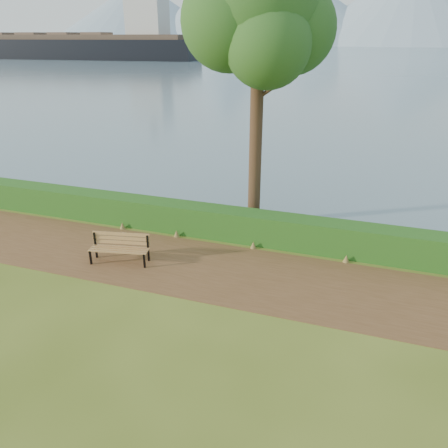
% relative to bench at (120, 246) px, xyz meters
% --- Properties ---
extents(ground, '(140.00, 140.00, 0.00)m').
position_rel_bench_xyz_m(ground, '(1.95, 0.09, -0.51)').
color(ground, '#4D5D1A').
rests_on(ground, ground).
extents(path, '(40.00, 3.40, 0.01)m').
position_rel_bench_xyz_m(path, '(1.95, 0.39, -0.51)').
color(path, brown).
rests_on(path, ground).
extents(hedge, '(32.00, 0.85, 1.00)m').
position_rel_bench_xyz_m(hedge, '(1.95, 2.69, -0.01)').
color(hedge, '#174D16').
rests_on(hedge, ground).
extents(water, '(700.00, 510.00, 0.00)m').
position_rel_bench_xyz_m(water, '(1.95, 260.09, -0.51)').
color(water, '#415668').
rests_on(water, ground).
extents(mountains, '(585.00, 190.00, 70.00)m').
position_rel_bench_xyz_m(mountains, '(-7.22, 406.14, 27.18)').
color(mountains, '#7A91A3').
rests_on(mountains, ground).
extents(bench, '(1.83, 0.86, 0.89)m').
position_rel_bench_xyz_m(bench, '(0.00, 0.00, 0.00)').
color(bench, black).
rests_on(bench, ground).
extents(tree, '(4.62, 3.89, 9.30)m').
position_rel_bench_xyz_m(tree, '(3.00, 4.12, 6.40)').
color(tree, '#322214').
rests_on(tree, ground).
extents(cargo_ship, '(77.71, 18.12, 23.37)m').
position_rel_bench_xyz_m(cargo_ship, '(-79.31, 109.03, 2.97)').
color(cargo_ship, black).
rests_on(cargo_ship, ground).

